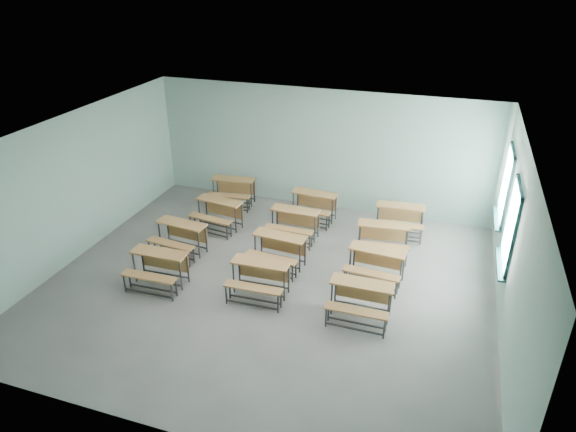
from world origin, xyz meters
name	(u,v)px	position (x,y,z in m)	size (l,w,h in m)	color
room	(272,215)	(0.08, 0.03, 1.60)	(9.04, 8.04, 3.24)	gray
desk_unit_r0c0	(158,264)	(-2.14, -0.76, 0.49)	(1.18, 0.80, 0.73)	#A16D3A
desk_unit_r0c1	(259,275)	(-0.03, -0.46, 0.49)	(1.18, 0.81, 0.73)	#A16D3A
desk_unit_r0c2	(360,296)	(2.01, -0.55, 0.49)	(1.16, 0.78, 0.73)	#A16D3A
desk_unit_r1c0	(180,234)	(-2.35, 0.53, 0.49)	(1.24, 0.90, 0.73)	#A16D3A
desk_unit_r1c1	(278,247)	(-0.04, 0.69, 0.49)	(1.22, 0.88, 0.73)	#A16D3A
desk_unit_r1c2	(376,262)	(2.08, 0.75, 0.49)	(1.22, 0.86, 0.73)	#A16D3A
desk_unit_r2c0	(218,210)	(-2.05, 1.92, 0.49)	(1.26, 0.93, 0.73)	#A16D3A
desk_unit_r2c1	(294,220)	(-0.09, 2.00, 0.49)	(1.18, 0.81, 0.73)	#A16D3A
desk_unit_r2c2	(383,235)	(2.05, 1.92, 0.49)	(1.25, 0.92, 0.73)	#A16D3A
desk_unit_r3c0	(233,188)	(-2.27, 3.30, 0.49)	(1.24, 0.90, 0.73)	#A16D3A
desk_unit_r3c1	(313,203)	(0.07, 3.09, 0.49)	(1.22, 0.87, 0.73)	#A16D3A
desk_unit_r3c2	(400,216)	(2.28, 3.03, 0.49)	(1.22, 0.87, 0.73)	#A16D3A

